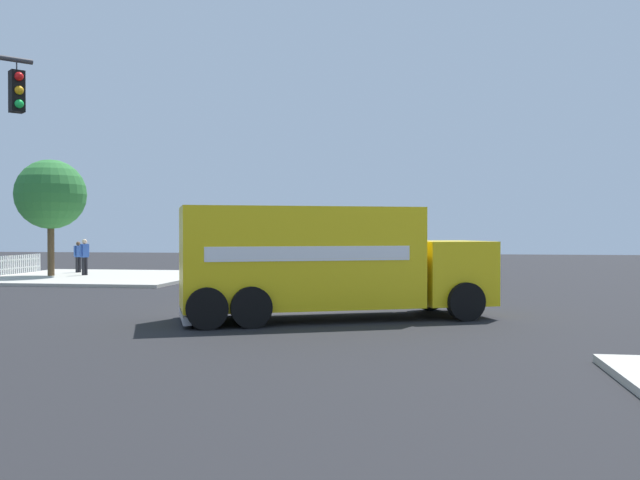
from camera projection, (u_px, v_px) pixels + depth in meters
ground_plane at (290, 311)px, 20.12m from camera, size 100.00×100.00×0.00m
sidewalk_corner_near at (98, 277)px, 33.70m from camera, size 10.14×10.14×0.14m
delivery_truck at (326, 261)px, 18.23m from camera, size 5.47×8.49×2.94m
pickup_maroon at (415, 266)px, 31.81m from camera, size 2.62×5.35×1.38m
pedestrian_near_corner at (85, 254)px, 34.04m from camera, size 0.48×0.35×1.77m
pedestrian_crossing at (78, 255)px, 36.29m from camera, size 0.48×0.35×1.62m
picket_fence_run at (7, 265)px, 34.42m from camera, size 6.04×0.05×0.95m
shade_tree_near at (51, 195)px, 33.58m from camera, size 3.38×3.38×5.65m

